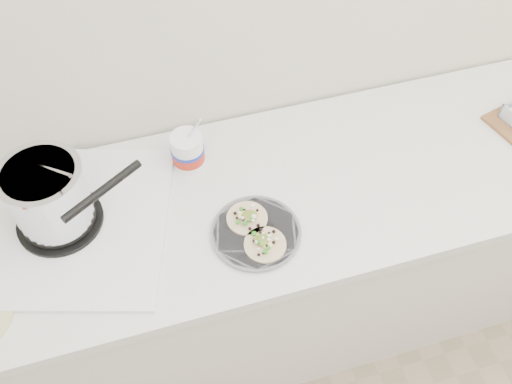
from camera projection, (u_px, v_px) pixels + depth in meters
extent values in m
cube|color=beige|center=(265.00, 12.00, 1.57)|extent=(3.50, 0.05, 2.60)
cube|color=silver|center=(285.00, 262.00, 2.09)|extent=(2.40, 0.62, 0.86)
cube|color=silver|center=(294.00, 191.00, 1.72)|extent=(2.44, 0.66, 0.04)
cube|color=silver|center=(62.00, 223.00, 1.62)|extent=(0.72, 0.69, 0.01)
cylinder|color=black|center=(60.00, 220.00, 1.60)|extent=(0.24, 0.24, 0.01)
torus|color=black|center=(59.00, 217.00, 1.59)|extent=(0.21, 0.21, 0.02)
cylinder|color=silver|center=(48.00, 195.00, 1.51)|extent=(0.21, 0.21, 0.19)
cylinder|color=slate|center=(256.00, 233.00, 1.60)|extent=(0.24, 0.24, 0.01)
cylinder|color=slate|center=(256.00, 232.00, 1.59)|extent=(0.25, 0.25, 0.00)
cylinder|color=white|center=(188.00, 151.00, 1.71)|extent=(0.10, 0.10, 0.12)
cylinder|color=#AD2213|center=(188.00, 153.00, 1.72)|extent=(0.10, 0.10, 0.04)
cylinder|color=#192D99|center=(187.00, 149.00, 1.71)|extent=(0.10, 0.10, 0.01)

